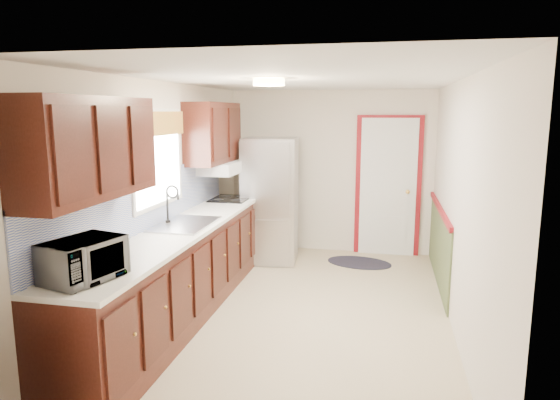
% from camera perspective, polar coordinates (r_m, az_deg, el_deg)
% --- Properties ---
extents(room_shell, '(3.20, 5.20, 2.52)m').
position_cam_1_polar(room_shell, '(5.04, 2.61, -0.10)').
color(room_shell, tan).
rests_on(room_shell, ground).
extents(kitchen_run, '(0.63, 4.00, 2.20)m').
position_cam_1_polar(kitchen_run, '(5.19, -11.58, -4.39)').
color(kitchen_run, black).
rests_on(kitchen_run, ground).
extents(back_wall_trim, '(1.12, 2.30, 2.08)m').
position_cam_1_polar(back_wall_trim, '(7.20, 13.34, 0.22)').
color(back_wall_trim, maroon).
rests_on(back_wall_trim, ground).
extents(ceiling_fixture, '(0.30, 0.30, 0.06)m').
position_cam_1_polar(ceiling_fixture, '(4.83, -1.29, 13.29)').
color(ceiling_fixture, '#FFD88C').
rests_on(ceiling_fixture, room_shell).
extents(microwave, '(0.41, 0.58, 0.35)m').
position_cam_1_polar(microwave, '(3.69, -21.58, -5.93)').
color(microwave, white).
rests_on(microwave, kitchen_run).
extents(refrigerator, '(0.78, 0.76, 1.74)m').
position_cam_1_polar(refrigerator, '(6.97, -1.09, -0.02)').
color(refrigerator, '#B7B7BC').
rests_on(refrigerator, ground).
extents(rug, '(0.99, 0.75, 0.01)m').
position_cam_1_polar(rug, '(7.11, 9.04, -7.08)').
color(rug, black).
rests_on(rug, ground).
extents(cooktop, '(0.47, 0.57, 0.02)m').
position_cam_1_polar(cooktop, '(6.64, -5.67, 0.15)').
color(cooktop, black).
rests_on(cooktop, kitchen_run).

